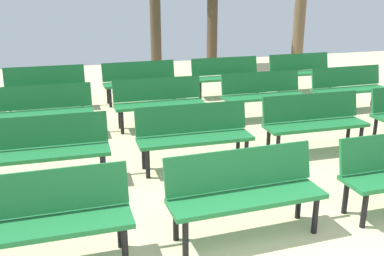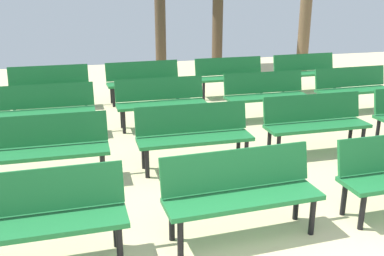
{
  "view_description": "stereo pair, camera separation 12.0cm",
  "coord_description": "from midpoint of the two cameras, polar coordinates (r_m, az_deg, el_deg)",
  "views": [
    {
      "loc": [
        -1.67,
        -2.09,
        2.45
      ],
      "look_at": [
        0.0,
        3.47,
        0.55
      ],
      "focal_mm": 40.88,
      "sensor_mm": 36.0,
      "label": 1
    },
    {
      "loc": [
        -1.56,
        -2.13,
        2.45
      ],
      "look_at": [
        0.0,
        3.47,
        0.55
      ],
      "focal_mm": 40.88,
      "sensor_mm": 36.0,
      "label": 2
    }
  ],
  "objects": [
    {
      "name": "bench_r0_c1",
      "position": [
        4.19,
        -18.88,
        -10.59
      ],
      "size": [
        1.6,
        0.48,
        0.87
      ],
      "rotation": [
        0.0,
        0.0,
        0.0
      ],
      "color": "#1E7238",
      "rests_on": "ground_plane"
    },
    {
      "name": "bench_r0_c2",
      "position": [
        4.46,
        7.16,
        -7.89
      ],
      "size": [
        1.61,
        0.53,
        0.87
      ],
      "rotation": [
        0.0,
        0.0,
        0.03
      ],
      "color": "#1E7238",
      "rests_on": "ground_plane"
    },
    {
      "name": "bench_r1_c1",
      "position": [
        5.87,
        -18.07,
        -2.17
      ],
      "size": [
        1.61,
        0.52,
        0.87
      ],
      "rotation": [
        0.0,
        0.0,
        -0.02
      ],
      "color": "#1E7238",
      "rests_on": "ground_plane"
    },
    {
      "name": "bench_r1_c2",
      "position": [
        6.08,
        0.79,
        -0.56
      ],
      "size": [
        1.61,
        0.51,
        0.87
      ],
      "rotation": [
        0.0,
        0.0,
        -0.02
      ],
      "color": "#1E7238",
      "rests_on": "ground_plane"
    },
    {
      "name": "bench_r1_c3",
      "position": [
        6.91,
        16.26,
        1.0
      ],
      "size": [
        1.61,
        0.51,
        0.87
      ],
      "rotation": [
        0.0,
        0.0,
        -0.02
      ],
      "color": "#1E7238",
      "rests_on": "ground_plane"
    },
    {
      "name": "bench_r2_c1",
      "position": [
        7.7,
        -18.1,
        2.55
      ],
      "size": [
        1.61,
        0.5,
        0.87
      ],
      "rotation": [
        0.0,
        0.0,
        -0.01
      ],
      "color": "#1E7238",
      "rests_on": "ground_plane"
    },
    {
      "name": "bench_r2_c2",
      "position": [
        7.86,
        -3.65,
        3.74
      ],
      "size": [
        1.61,
        0.51,
        0.87
      ],
      "rotation": [
        0.0,
        0.0,
        -0.02
      ],
      "color": "#1E7238",
      "rests_on": "ground_plane"
    },
    {
      "name": "bench_r2_c3",
      "position": [
        8.5,
        9.97,
        4.59
      ],
      "size": [
        1.6,
        0.5,
        0.87
      ],
      "rotation": [
        0.0,
        0.0,
        -0.01
      ],
      "color": "#1E7238",
      "rests_on": "ground_plane"
    },
    {
      "name": "bench_r2_c4",
      "position": [
        9.49,
        20.59,
        5.11
      ],
      "size": [
        1.61,
        0.51,
        0.87
      ],
      "rotation": [
        0.0,
        0.0,
        0.02
      ],
      "color": "#1E7238",
      "rests_on": "ground_plane"
    },
    {
      "name": "bench_r3_c1",
      "position": [
        9.51,
        -17.77,
        5.43
      ],
      "size": [
        1.6,
        0.49,
        0.87
      ],
      "rotation": [
        0.0,
        0.0,
        -0.01
      ],
      "color": "#1E7238",
      "rests_on": "ground_plane"
    },
    {
      "name": "bench_r3_c2",
      "position": [
        9.63,
        -5.98,
        6.35
      ],
      "size": [
        1.61,
        0.53,
        0.87
      ],
      "rotation": [
        0.0,
        0.0,
        0.03
      ],
      "color": "#1E7238",
      "rests_on": "ground_plane"
    },
    {
      "name": "bench_r3_c3",
      "position": [
        10.16,
        5.32,
        6.98
      ],
      "size": [
        1.6,
        0.49,
        0.87
      ],
      "rotation": [
        0.0,
        0.0,
        -0.01
      ],
      "color": "#1E7238",
      "rests_on": "ground_plane"
    },
    {
      "name": "bench_r3_c4",
      "position": [
        11.03,
        14.91,
        7.32
      ],
      "size": [
        1.61,
        0.52,
        0.87
      ],
      "rotation": [
        0.0,
        0.0,
        0.02
      ],
      "color": "#1E7238",
      "rests_on": "ground_plane"
    },
    {
      "name": "tree_0",
      "position": [
        12.11,
        -3.9,
        14.92
      ],
      "size": [
        0.29,
        0.29,
        3.58
      ],
      "color": "#4C3A28",
      "rests_on": "ground_plane"
    },
    {
      "name": "tree_1",
      "position": [
        13.21,
        14.84,
        14.13
      ],
      "size": [
        0.33,
        0.33,
        3.34
      ],
      "color": "brown",
      "rests_on": "ground_plane"
    }
  ]
}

